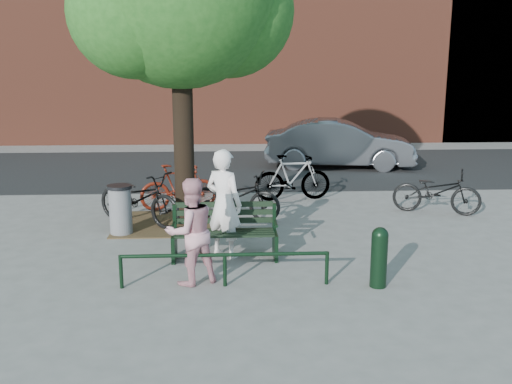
{
  "coord_description": "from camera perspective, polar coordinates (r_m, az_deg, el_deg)",
  "views": [
    {
      "loc": [
        0.04,
        -9.07,
        3.18
      ],
      "look_at": [
        0.57,
        1.0,
        0.91
      ],
      "focal_mm": 40.0,
      "sensor_mm": 36.0,
      "label": 1
    }
  ],
  "objects": [
    {
      "name": "bicycle_c",
      "position": [
        11.83,
        -2.08,
        -0.39
      ],
      "size": [
        2.06,
        1.31,
        1.02
      ],
      "primitive_type": "imported",
      "rotation": [
        0.0,
        0.0,
        1.22
      ],
      "color": "black",
      "rests_on": "ground"
    },
    {
      "name": "dirt_pit",
      "position": [
        11.75,
        -7.99,
        -3.11
      ],
      "size": [
        2.4,
        2.0,
        0.02
      ],
      "primitive_type": "cube",
      "color": "brown",
      "rests_on": "ground"
    },
    {
      "name": "park_bench",
      "position": [
        9.54,
        -3.14,
        -3.81
      ],
      "size": [
        1.74,
        0.54,
        0.97
      ],
      "color": "black",
      "rests_on": "ground"
    },
    {
      "name": "person_right",
      "position": [
        8.38,
        -6.54,
        -3.95
      ],
      "size": [
        0.96,
        0.88,
        1.59
      ],
      "primitive_type": "imported",
      "rotation": [
        0.0,
        0.0,
        3.6
      ],
      "color": "pink",
      "rests_on": "ground"
    },
    {
      "name": "litter_bin",
      "position": [
        11.13,
        -13.4,
        -1.71
      ],
      "size": [
        0.47,
        0.47,
        0.95
      ],
      "color": "gray",
      "rests_on": "ground"
    },
    {
      "name": "ground",
      "position": [
        9.61,
        -3.11,
        -6.68
      ],
      "size": [
        90.0,
        90.0,
        0.0
      ],
      "primitive_type": "plane",
      "color": "gray",
      "rests_on": "ground"
    },
    {
      "name": "bicycle_e",
      "position": [
        12.95,
        17.61,
        0.06
      ],
      "size": [
        1.96,
        1.29,
        0.97
      ],
      "primitive_type": "imported",
      "rotation": [
        0.0,
        0.0,
        1.19
      ],
      "color": "black",
      "rests_on": "ground"
    },
    {
      "name": "person_left",
      "position": [
        9.49,
        -3.23,
        -1.16
      ],
      "size": [
        0.8,
        0.74,
        1.83
      ],
      "primitive_type": "imported",
      "rotation": [
        0.0,
        0.0,
        2.54
      ],
      "color": "white",
      "rests_on": "ground"
    },
    {
      "name": "bicycle_b",
      "position": [
        12.77,
        -7.73,
        0.5
      ],
      "size": [
        1.78,
        0.86,
        1.03
      ],
      "primitive_type": "imported",
      "rotation": [
        0.0,
        0.0,
        1.8
      ],
      "color": "#5C180D",
      "rests_on": "ground"
    },
    {
      "name": "road",
      "position": [
        17.85,
        -3.1,
        2.4
      ],
      "size": [
        40.0,
        7.0,
        0.01
      ],
      "primitive_type": "cube",
      "color": "black",
      "rests_on": "ground"
    },
    {
      "name": "bicycle_a",
      "position": [
        11.71,
        -11.63,
        -0.59
      ],
      "size": [
        2.14,
        1.78,
        1.1
      ],
      "primitive_type": "imported",
      "rotation": [
        0.0,
        0.0,
        0.97
      ],
      "color": "black",
      "rests_on": "ground"
    },
    {
      "name": "bicycle_d",
      "position": [
        13.57,
        3.7,
        1.46
      ],
      "size": [
        1.88,
        0.72,
        1.1
      ],
      "primitive_type": "imported",
      "rotation": [
        0.0,
        0.0,
        1.68
      ],
      "color": "gray",
      "rests_on": "ground"
    },
    {
      "name": "bollard",
      "position": [
        8.48,
        12.21,
        -6.19
      ],
      "size": [
        0.24,
        0.24,
        0.9
      ],
      "color": "black",
      "rests_on": "ground"
    },
    {
      "name": "guard_railing",
      "position": [
        8.34,
        -3.14,
        -6.79
      ],
      "size": [
        3.06,
        0.06,
        0.51
      ],
      "color": "black",
      "rests_on": "ground"
    },
    {
      "name": "parked_car",
      "position": [
        18.03,
        8.34,
        4.79
      ],
      "size": [
        4.76,
        2.28,
        1.51
      ],
      "primitive_type": "imported",
      "rotation": [
        0.0,
        0.0,
        1.42
      ],
      "color": "slate",
      "rests_on": "ground"
    }
  ]
}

